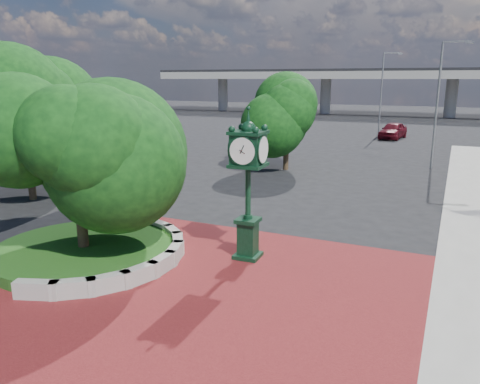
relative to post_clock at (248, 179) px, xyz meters
name	(u,v)px	position (x,y,z in m)	size (l,w,h in m)	color
ground	(213,283)	(-0.17, -2.24, -2.77)	(200.00, 200.00, 0.00)	black
plaza	(196,296)	(-0.17, -3.24, -2.75)	(12.00, 12.00, 0.04)	maroon
planter_wall	(139,260)	(-2.87, -2.24, -2.50)	(2.96, 6.77, 0.54)	#9E9B93
grass_bed	(84,251)	(-5.17, -2.24, -2.57)	(6.10, 6.10, 0.40)	#124014
overpass	(418,75)	(-0.38, 67.76, 3.77)	(90.00, 12.00, 7.50)	#9E9B93
tree_planter	(76,150)	(-5.17, -2.24, 0.96)	(5.20, 5.20, 6.33)	#38281C
tree_northwest	(24,117)	(-13.17, 2.76, 1.36)	(5.60, 5.60, 6.93)	#38281C
tree_street	(287,121)	(-4.17, 15.76, 0.47)	(4.40, 4.40, 5.45)	#38281C
post_clock	(248,179)	(0.00, 0.00, 0.00)	(1.09, 1.09, 5.04)	black
parked_car	(393,130)	(0.21, 36.09, -1.94)	(1.97, 4.89, 1.66)	#500B16
street_lamp_near	(441,96)	(4.93, 20.31, 2.11)	(1.87, 0.24, 8.32)	slate
street_lamp_far	(384,88)	(-1.27, 37.98, 2.26)	(1.89, 0.68, 8.57)	slate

